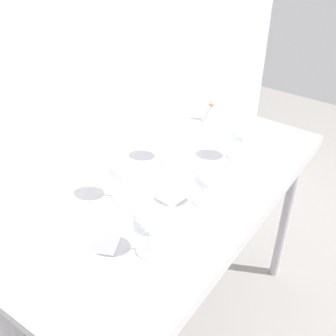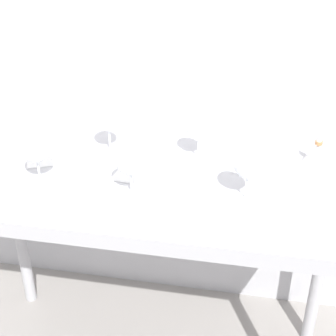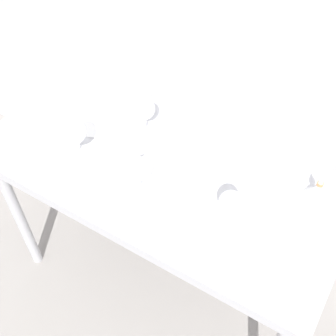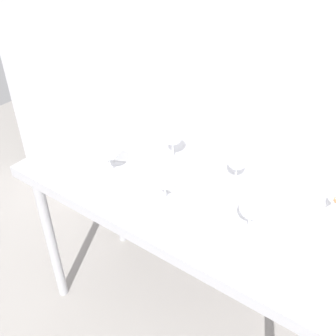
% 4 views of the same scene
% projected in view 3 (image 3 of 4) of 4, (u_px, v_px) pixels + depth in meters
% --- Properties ---
extents(ground_plane, '(6.00, 6.00, 0.00)m').
position_uv_depth(ground_plane, '(163.00, 277.00, 2.38)').
color(ground_plane, gray).
extents(back_wall, '(3.80, 0.04, 2.60)m').
position_uv_depth(back_wall, '(230.00, 10.00, 1.65)').
color(back_wall, '#B7B7BC').
rests_on(back_wall, ground_plane).
extents(steel_counter, '(1.40, 0.65, 0.90)m').
position_uv_depth(steel_counter, '(161.00, 186.00, 1.77)').
color(steel_counter, '#B1B1B6').
rests_on(steel_counter, ground_plane).
extents(wine_glass_near_center, '(0.09, 0.09, 0.16)m').
position_uv_depth(wine_glass_near_center, '(139.00, 170.00, 1.54)').
color(wine_glass_near_center, white).
rests_on(wine_glass_near_center, steel_counter).
extents(wine_glass_far_left, '(0.08, 0.08, 0.17)m').
position_uv_depth(wine_glass_far_left, '(144.00, 110.00, 1.72)').
color(wine_glass_far_left, white).
rests_on(wine_glass_far_left, steel_counter).
extents(wine_glass_near_right, '(0.08, 0.08, 0.16)m').
position_uv_depth(wine_glass_near_right, '(231.00, 204.00, 1.45)').
color(wine_glass_near_right, white).
rests_on(wine_glass_near_right, steel_counter).
extents(wine_glass_far_right, '(0.08, 0.08, 0.16)m').
position_uv_depth(wine_glass_far_right, '(216.00, 140.00, 1.63)').
color(wine_glass_far_right, white).
rests_on(wine_glass_far_right, steel_counter).
extents(wine_glass_near_left, '(0.10, 0.10, 0.17)m').
position_uv_depth(wine_glass_near_left, '(73.00, 133.00, 1.64)').
color(wine_glass_near_left, white).
rests_on(wine_glass_near_left, steel_counter).
extents(tasting_sheet_upper, '(0.27, 0.33, 0.00)m').
position_uv_depth(tasting_sheet_upper, '(103.00, 114.00, 1.88)').
color(tasting_sheet_upper, white).
rests_on(tasting_sheet_upper, steel_counter).
extents(tasting_sheet_lower, '(0.19, 0.29, 0.00)m').
position_uv_depth(tasting_sheet_lower, '(169.00, 155.00, 1.73)').
color(tasting_sheet_lower, white).
rests_on(tasting_sheet_lower, steel_counter).
extents(decanter_funnel, '(0.10, 0.10, 0.12)m').
position_uv_depth(decanter_funnel, '(317.00, 192.00, 1.57)').
color(decanter_funnel, silver).
rests_on(decanter_funnel, steel_counter).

